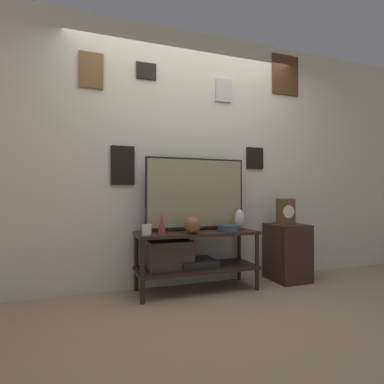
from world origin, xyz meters
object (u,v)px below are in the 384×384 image
(television, at_px, (196,193))
(candle_jar, at_px, (147,230))
(vase_round_glass, at_px, (192,225))
(mantel_clock, at_px, (286,211))
(vase_wide_bowl, at_px, (229,228))
(vase_slim_bronze, at_px, (162,223))
(vase_urn_stoneware, at_px, (240,220))

(television, bearing_deg, candle_jar, -160.21)
(vase_round_glass, bearing_deg, mantel_clock, 6.69)
(candle_jar, xyz_separation_m, mantel_clock, (1.55, 0.09, 0.13))
(television, bearing_deg, vase_wide_bowl, -35.10)
(television, bearing_deg, vase_slim_bronze, -154.05)
(candle_jar, distance_m, mantel_clock, 1.56)
(vase_wide_bowl, height_order, vase_urn_stoneware, vase_urn_stoneware)
(vase_round_glass, height_order, candle_jar, vase_round_glass)
(vase_round_glass, height_order, vase_urn_stoneware, vase_urn_stoneware)
(vase_wide_bowl, height_order, candle_jar, candle_jar)
(vase_wide_bowl, relative_size, vase_round_glass, 1.32)
(vase_round_glass, relative_size, mantel_clock, 0.56)
(vase_round_glass, bearing_deg, candle_jar, 173.97)
(vase_slim_bronze, bearing_deg, vase_round_glass, -8.60)
(vase_round_glass, xyz_separation_m, candle_jar, (-0.42, 0.04, -0.03))
(television, relative_size, vase_urn_stoneware, 4.95)
(candle_jar, bearing_deg, vase_wide_bowl, 0.13)
(vase_wide_bowl, height_order, vase_round_glass, vase_round_glass)
(television, relative_size, candle_jar, 11.05)
(candle_jar, height_order, mantel_clock, mantel_clock)
(vase_wide_bowl, distance_m, vase_round_glass, 0.40)
(vase_slim_bronze, height_order, vase_urn_stoneware, vase_urn_stoneware)
(vase_slim_bronze, xyz_separation_m, mantel_clock, (1.41, 0.09, 0.08))
(vase_slim_bronze, relative_size, vase_urn_stoneware, 0.96)
(vase_wide_bowl, xyz_separation_m, vase_round_glass, (-0.39, -0.05, 0.05))
(vase_wide_bowl, bearing_deg, candle_jar, -179.87)
(vase_urn_stoneware, bearing_deg, candle_jar, -175.29)
(vase_urn_stoneware, distance_m, mantel_clock, 0.58)
(vase_wide_bowl, xyz_separation_m, mantel_clock, (0.74, 0.09, 0.15))
(mantel_clock, bearing_deg, vase_slim_bronze, -176.36)
(television, distance_m, vase_round_glass, 0.40)
(vase_slim_bronze, bearing_deg, vase_urn_stoneware, 5.58)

